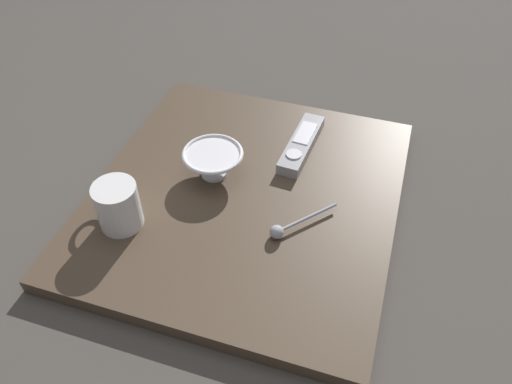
{
  "coord_description": "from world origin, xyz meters",
  "views": [
    {
      "loc": [
        -0.66,
        -0.23,
        0.73
      ],
      "look_at": [
        -0.01,
        -0.03,
        0.05
      ],
      "focal_mm": 35.56,
      "sensor_mm": 36.0,
      "label": 1
    }
  ],
  "objects_px": {
    "cereal_bowl": "(213,162)",
    "coffee_mug": "(117,205)",
    "teaspoon": "(283,229)",
    "tv_remote_near": "(301,144)"
  },
  "relations": [
    {
      "from": "cereal_bowl",
      "to": "coffee_mug",
      "type": "xyz_separation_m",
      "value": [
        -0.17,
        0.11,
        0.01
      ]
    },
    {
      "from": "cereal_bowl",
      "to": "coffee_mug",
      "type": "bearing_deg",
      "value": 146.6
    },
    {
      "from": "teaspoon",
      "to": "tv_remote_near",
      "type": "height_order",
      "value": "tv_remote_near"
    },
    {
      "from": "coffee_mug",
      "to": "cereal_bowl",
      "type": "bearing_deg",
      "value": -33.4
    },
    {
      "from": "teaspoon",
      "to": "cereal_bowl",
      "type": "bearing_deg",
      "value": 57.85
    },
    {
      "from": "tv_remote_near",
      "to": "coffee_mug",
      "type": "bearing_deg",
      "value": 139.14
    },
    {
      "from": "coffee_mug",
      "to": "tv_remote_near",
      "type": "distance_m",
      "value": 0.4
    },
    {
      "from": "coffee_mug",
      "to": "teaspoon",
      "type": "distance_m",
      "value": 0.3
    },
    {
      "from": "teaspoon",
      "to": "tv_remote_near",
      "type": "bearing_deg",
      "value": 6.43
    },
    {
      "from": "coffee_mug",
      "to": "tv_remote_near",
      "type": "height_order",
      "value": "coffee_mug"
    }
  ]
}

